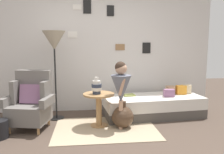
% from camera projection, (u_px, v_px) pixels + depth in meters
% --- Properties ---
extents(ground_plane, '(12.00, 12.00, 0.00)m').
position_uv_depth(ground_plane, '(109.00, 148.00, 3.16)').
color(ground_plane, '#4C3D33').
extents(gallery_wall, '(4.80, 0.12, 2.60)m').
position_uv_depth(gallery_wall, '(100.00, 49.00, 4.90)').
color(gallery_wall, silver).
rests_on(gallery_wall, ground).
extents(rug, '(1.70, 1.22, 0.01)m').
position_uv_depth(rug, '(105.00, 128.00, 3.89)').
color(rug, tan).
rests_on(rug, ground).
extents(armchair, '(0.84, 0.70, 0.97)m').
position_uv_depth(armchair, '(31.00, 102.00, 3.89)').
color(armchair, tan).
rests_on(armchair, ground).
extents(daybed, '(1.97, 0.97, 0.40)m').
position_uv_depth(daybed, '(153.00, 106.00, 4.57)').
color(daybed, '#4C4742').
rests_on(daybed, ground).
extents(pillow_head, '(0.17, 0.12, 0.18)m').
position_uv_depth(pillow_head, '(186.00, 89.00, 4.78)').
color(pillow_head, beige).
rests_on(pillow_head, daybed).
extents(pillow_mid, '(0.20, 0.12, 0.18)m').
position_uv_depth(pillow_mid, '(181.00, 90.00, 4.70)').
color(pillow_mid, orange).
rests_on(pillow_mid, daybed).
extents(pillow_back, '(0.17, 0.13, 0.17)m').
position_uv_depth(pillow_back, '(170.00, 90.00, 4.70)').
color(pillow_back, tan).
rests_on(pillow_back, daybed).
extents(pillow_extra, '(0.20, 0.13, 0.14)m').
position_uv_depth(pillow_extra, '(169.00, 93.00, 4.48)').
color(pillow_extra, gray).
rests_on(pillow_extra, daybed).
extents(side_table, '(0.54, 0.54, 0.58)m').
position_uv_depth(side_table, '(99.00, 103.00, 3.97)').
color(side_table, tan).
rests_on(side_table, ground).
extents(vase_striped, '(0.17, 0.17, 0.29)m').
position_uv_depth(vase_striped, '(97.00, 87.00, 3.90)').
color(vase_striped, '#2D384C').
rests_on(vase_striped, side_table).
extents(floor_lamp, '(0.42, 0.42, 1.65)m').
position_uv_depth(floor_lamp, '(54.00, 43.00, 4.23)').
color(floor_lamp, black).
rests_on(floor_lamp, ground).
extents(person_child, '(0.34, 0.34, 1.14)m').
position_uv_depth(person_child, '(121.00, 86.00, 3.81)').
color(person_child, tan).
rests_on(person_child, ground).
extents(book_on_daybed, '(0.24, 0.19, 0.03)m').
position_uv_depth(book_on_daybed, '(129.00, 95.00, 4.57)').
color(book_on_daybed, '#929C4B').
rests_on(book_on_daybed, daybed).
extents(demijohn_near, '(0.38, 0.38, 0.46)m').
position_uv_depth(demijohn_near, '(123.00, 117.00, 3.92)').
color(demijohn_near, '#473323').
rests_on(demijohn_near, ground).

